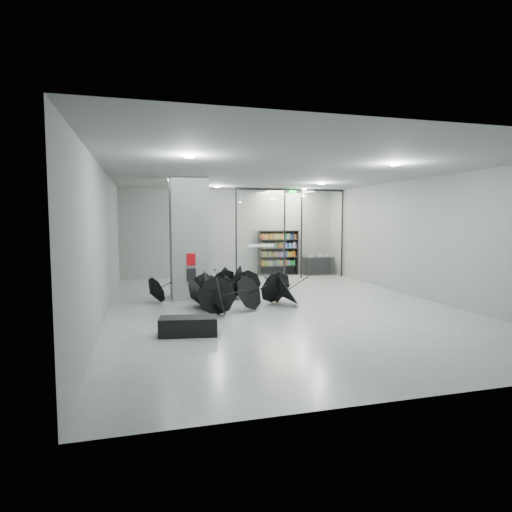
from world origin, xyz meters
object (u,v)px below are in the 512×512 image
object	(u,v)px
umbrella_cluster	(228,293)
bookshelf	(278,253)
column	(189,238)
shop_counter	(318,266)
bench	(188,326)

from	to	relation	value
umbrella_cluster	bookshelf	bearing A→B (deg)	58.58
column	bookshelf	size ratio (longest dim) A/B	1.89
bookshelf	shop_counter	world-z (taller)	bookshelf
bench	umbrella_cluster	distance (m)	3.85
bench	column	bearing A→B (deg)	92.25
column	shop_counter	size ratio (longest dim) A/B	2.84
column	bench	xyz separation A→B (m)	(-0.53, -4.70, -1.79)
column	shop_counter	xyz separation A→B (m)	(6.58, 4.31, -1.58)
bookshelf	shop_counter	distance (m)	2.00
shop_counter	umbrella_cluster	world-z (taller)	umbrella_cluster
bookshelf	shop_counter	size ratio (longest dim) A/B	1.50
bench	umbrella_cluster	world-z (taller)	umbrella_cluster
bench	umbrella_cluster	bearing A→B (deg)	73.80
bench	bookshelf	bearing A→B (deg)	69.62
bench	umbrella_cluster	xyz separation A→B (m)	(1.62, 3.49, 0.10)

